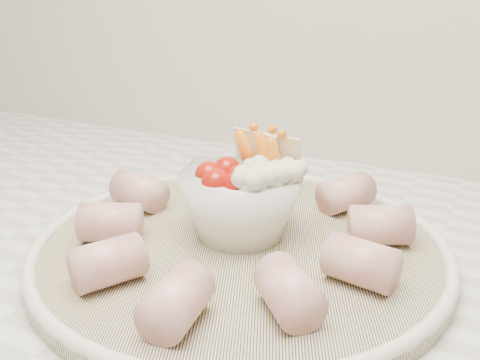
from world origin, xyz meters
The scene contains 3 objects.
serving_platter centered at (0.00, 1.42, 0.93)m, with size 0.52×0.52×0.02m.
veggie_bowl centered at (0.00, 1.44, 0.98)m, with size 0.12×0.12×0.10m.
cured_meat_rolls centered at (0.00, 1.42, 0.95)m, with size 0.32×0.32×0.04m.
Camera 1 is at (0.21, 1.02, 1.17)m, focal length 40.00 mm.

